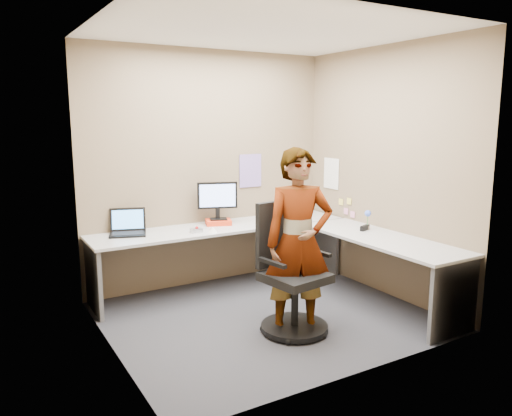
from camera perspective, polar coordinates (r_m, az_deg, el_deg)
ground at (r=5.05m, az=1.26°, el=-12.28°), size 3.00×3.00×0.00m
wall_back at (r=5.84m, az=-5.41°, el=4.48°), size 3.00×0.00×3.00m
wall_right at (r=5.63m, az=14.47°, el=3.98°), size 0.00×2.70×2.70m
wall_left at (r=4.12m, az=-16.74°, el=1.65°), size 0.00×2.70×2.70m
ceiling at (r=4.72m, az=1.39°, el=19.58°), size 3.00×3.00×0.00m
desk at (r=5.39m, az=3.09°, el=-4.20°), size 2.98×2.58×0.73m
paper_ream at (r=5.72m, az=-4.31°, el=-1.62°), size 0.34×0.29×0.06m
monitor at (r=5.69m, az=-4.43°, el=1.20°), size 0.44×0.20×0.43m
laptop at (r=5.41m, az=-14.44°, el=-2.20°), size 0.44×0.41×0.26m
trackball_mouse at (r=5.36m, az=-6.82°, el=-2.53°), size 0.12×0.08×0.07m
origami at (r=5.35m, az=-4.98°, el=-2.47°), size 0.10×0.10×0.06m
stapler at (r=5.55m, az=12.33°, el=-2.23°), size 0.15×0.09×0.05m
flower at (r=5.57m, az=12.65°, el=-0.98°), size 0.07×0.07×0.22m
calendar_purple at (r=6.08m, az=-0.64°, el=4.29°), size 0.30×0.01×0.40m
calendar_white at (r=6.30m, az=8.60°, el=3.92°), size 0.01×0.28×0.38m
sticky_note_a at (r=6.07m, az=10.59°, el=0.77°), size 0.01×0.07×0.07m
sticky_note_b at (r=6.13m, az=10.25°, el=-0.36°), size 0.01×0.07×0.07m
sticky_note_c at (r=6.05m, az=10.98°, el=-0.73°), size 0.01×0.07×0.07m
sticky_note_d at (r=6.19m, az=9.68°, el=0.70°), size 0.01×0.07×0.07m
office_chair at (r=4.61m, az=3.88°, el=-8.19°), size 0.64×0.62×1.17m
person at (r=4.48m, az=4.90°, el=-3.91°), size 0.71×0.59×1.68m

